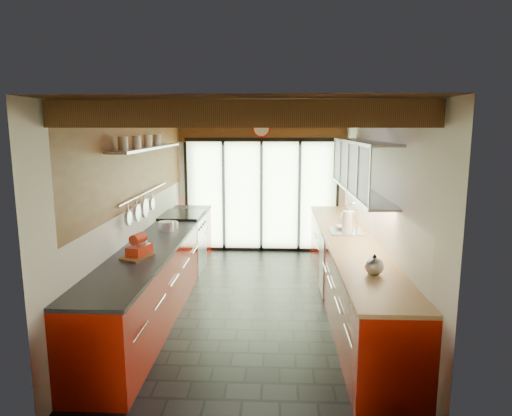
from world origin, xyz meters
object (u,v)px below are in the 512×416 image
kettle (374,265)px  paper_towel (347,222)px  soap_bottle (342,219)px  bowl (345,228)px  stand_mixer (139,247)px

kettle → paper_towel: size_ratio=0.70×
kettle → soap_bottle: 2.32m
soap_bottle → bowl: 0.31m
stand_mixer → bowl: stand_mixer is taller
stand_mixer → paper_towel: 2.83m
paper_towel → bowl: 0.25m
stand_mixer → bowl: bearing=30.1°
paper_towel → kettle: bearing=-90.0°
soap_bottle → bowl: bearing=-90.0°
bowl → kettle: bearing=-90.0°
stand_mixer → kettle: 2.60m
stand_mixer → soap_bottle: bearing=35.0°
stand_mixer → soap_bottle: (2.54, 1.78, -0.01)m
stand_mixer → soap_bottle: size_ratio=1.80×
paper_towel → soap_bottle: (0.00, 0.52, -0.06)m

